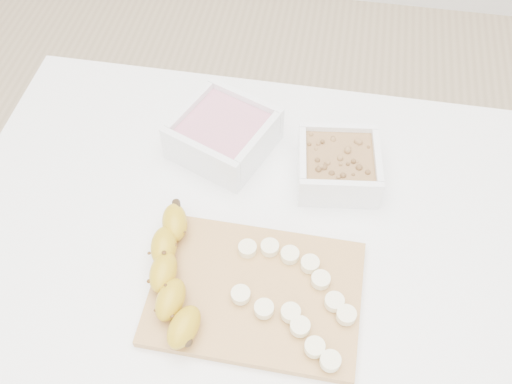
% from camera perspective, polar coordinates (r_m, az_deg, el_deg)
% --- Properties ---
extents(ground, '(3.50, 3.50, 0.00)m').
position_cam_1_polar(ground, '(1.62, -0.19, -18.21)').
color(ground, '#C6AD89').
rests_on(ground, ground).
extents(table, '(1.00, 0.70, 0.75)m').
position_cam_1_polar(table, '(1.02, -0.29, -6.57)').
color(table, white).
rests_on(table, ground).
extents(bowl_yogurt, '(0.20, 0.20, 0.07)m').
position_cam_1_polar(bowl_yogurt, '(1.02, -3.26, 5.88)').
color(bowl_yogurt, white).
rests_on(bowl_yogurt, table).
extents(bowl_granola, '(0.15, 0.15, 0.06)m').
position_cam_1_polar(bowl_granola, '(0.98, 8.23, 2.71)').
color(bowl_granola, white).
rests_on(bowl_granola, table).
extents(cutting_board, '(0.32, 0.23, 0.01)m').
position_cam_1_polar(cutting_board, '(0.87, -0.04, -10.03)').
color(cutting_board, tan).
rests_on(cutting_board, table).
extents(banana, '(0.09, 0.24, 0.04)m').
position_cam_1_polar(banana, '(0.86, -8.20, -8.27)').
color(banana, '#B79016').
rests_on(banana, cutting_board).
extents(banana_slices, '(0.19, 0.19, 0.02)m').
position_cam_1_polar(banana_slices, '(0.85, 4.04, -10.30)').
color(banana_slices, '#FCF4C2').
rests_on(banana_slices, cutting_board).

